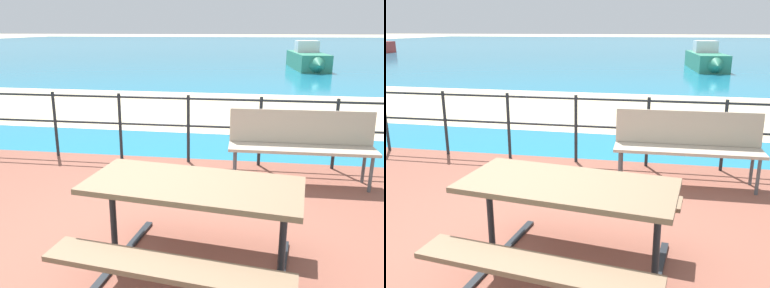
% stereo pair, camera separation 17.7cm
% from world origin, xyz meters
% --- Properties ---
extents(ground_plane, '(240.00, 240.00, 0.00)m').
position_xyz_m(ground_plane, '(0.00, 0.00, 0.00)').
color(ground_plane, beige).
extents(patio_paving, '(6.40, 5.20, 0.06)m').
position_xyz_m(patio_paving, '(0.00, 0.00, 0.03)').
color(patio_paving, brown).
rests_on(patio_paving, ground).
extents(sea_water, '(90.00, 90.00, 0.01)m').
position_xyz_m(sea_water, '(0.00, 40.00, 0.01)').
color(sea_water, teal).
rests_on(sea_water, ground).
extents(beach_strip, '(54.07, 5.68, 0.01)m').
position_xyz_m(beach_strip, '(0.00, 6.61, 0.01)').
color(beach_strip, beige).
rests_on(beach_strip, ground).
extents(picnic_table, '(1.71, 1.62, 0.78)m').
position_xyz_m(picnic_table, '(0.46, -0.26, 0.65)').
color(picnic_table, '#7A6047').
rests_on(picnic_table, patio_paving).
extents(park_bench, '(1.72, 0.43, 0.88)m').
position_xyz_m(park_bench, '(1.46, 1.91, 0.60)').
color(park_bench, tan).
rests_on(park_bench, patio_paving).
extents(railing_fence, '(5.94, 0.04, 0.95)m').
position_xyz_m(railing_fence, '(0.00, 2.46, 0.65)').
color(railing_fence, '#1E2328').
rests_on(railing_fence, patio_paving).
extents(boat_mid, '(1.60, 5.02, 1.29)m').
position_xyz_m(boat_mid, '(3.42, 17.06, 0.46)').
color(boat_mid, '#338466').
rests_on(boat_mid, sea_water).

